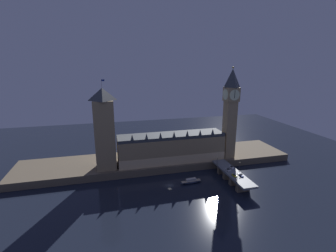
{
  "coord_description": "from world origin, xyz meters",
  "views": [
    {
      "loc": [
        -38.54,
        -146.4,
        81.22
      ],
      "look_at": [
        3.87,
        20.0,
        37.0
      ],
      "focal_mm": 26.0,
      "sensor_mm": 36.0,
      "label": 1
    }
  ],
  "objects_px": {
    "car_northbound_trail": "(234,175)",
    "street_lamp_near": "(238,177)",
    "victoria_tower": "(105,129)",
    "pedestrian_mid_walk": "(242,173)",
    "car_northbound_lead": "(228,170)",
    "clock_tower": "(230,111)",
    "car_southbound_lead": "(241,175)",
    "street_lamp_far": "(217,160)",
    "street_lamp_mid": "(240,165)",
    "pedestrian_near_rail": "(237,180)",
    "boat_upstream": "(191,181)",
    "car_southbound_trail": "(231,167)"
  },
  "relations": [
    {
      "from": "pedestrian_near_rail",
      "to": "car_northbound_trail",
      "type": "bearing_deg",
      "value": 72.12
    },
    {
      "from": "car_southbound_lead",
      "to": "street_lamp_near",
      "type": "relative_size",
      "value": 0.68
    },
    {
      "from": "car_northbound_trail",
      "to": "street_lamp_near",
      "type": "bearing_deg",
      "value": -107.39
    },
    {
      "from": "victoria_tower",
      "to": "car_southbound_lead",
      "type": "xyz_separation_m",
      "value": [
        88.03,
        -40.6,
        -27.52
      ]
    },
    {
      "from": "car_northbound_trail",
      "to": "street_lamp_near",
      "type": "height_order",
      "value": "street_lamp_near"
    },
    {
      "from": "victoria_tower",
      "to": "car_northbound_trail",
      "type": "distance_m",
      "value": 96.45
    },
    {
      "from": "street_lamp_mid",
      "to": "boat_upstream",
      "type": "xyz_separation_m",
      "value": [
        -34.25,
        4.62,
        -10.43
      ]
    },
    {
      "from": "car_northbound_trail",
      "to": "car_northbound_lead",
      "type": "bearing_deg",
      "value": 90.0
    },
    {
      "from": "street_lamp_mid",
      "to": "street_lamp_far",
      "type": "bearing_deg",
      "value": 123.98
    },
    {
      "from": "victoria_tower",
      "to": "street_lamp_mid",
      "type": "bearing_deg",
      "value": -20.29
    },
    {
      "from": "car_southbound_lead",
      "to": "street_lamp_near",
      "type": "xyz_separation_m",
      "value": [
        -7.24,
        -7.66,
        3.32
      ]
    },
    {
      "from": "car_northbound_lead",
      "to": "street_lamp_far",
      "type": "xyz_separation_m",
      "value": [
        -2.68,
        12.07,
        3.15
      ]
    },
    {
      "from": "victoria_tower",
      "to": "street_lamp_far",
      "type": "height_order",
      "value": "victoria_tower"
    },
    {
      "from": "car_southbound_lead",
      "to": "pedestrian_mid_walk",
      "type": "relative_size",
      "value": 2.71
    },
    {
      "from": "street_lamp_near",
      "to": "street_lamp_far",
      "type": "height_order",
      "value": "street_lamp_near"
    },
    {
      "from": "clock_tower",
      "to": "car_southbound_lead",
      "type": "xyz_separation_m",
      "value": [
        -9.72,
        -37.79,
        -36.64
      ]
    },
    {
      "from": "clock_tower",
      "to": "pedestrian_near_rail",
      "type": "xyz_separation_m",
      "value": [
        -16.56,
        -43.96,
        -36.36
      ]
    },
    {
      "from": "victoria_tower",
      "to": "pedestrian_mid_walk",
      "type": "bearing_deg",
      "value": -22.86
    },
    {
      "from": "car_northbound_trail",
      "to": "street_lamp_mid",
      "type": "bearing_deg",
      "value": 40.39
    },
    {
      "from": "car_southbound_lead",
      "to": "street_lamp_far",
      "type": "relative_size",
      "value": 0.7
    },
    {
      "from": "street_lamp_mid",
      "to": "street_lamp_far",
      "type": "distance_m",
      "value": 17.76
    },
    {
      "from": "car_southbound_lead",
      "to": "pedestrian_near_rail",
      "type": "relative_size",
      "value": 2.46
    },
    {
      "from": "pedestrian_mid_walk",
      "to": "street_lamp_near",
      "type": "height_order",
      "value": "street_lamp_near"
    },
    {
      "from": "street_lamp_mid",
      "to": "car_southbound_lead",
      "type": "bearing_deg",
      "value": -110.8
    },
    {
      "from": "clock_tower",
      "to": "car_southbound_lead",
      "type": "distance_m",
      "value": 53.53
    },
    {
      "from": "victoria_tower",
      "to": "boat_upstream",
      "type": "bearing_deg",
      "value": -27.13
    },
    {
      "from": "car_southbound_trail",
      "to": "boat_upstream",
      "type": "distance_m",
      "value": 32.3
    },
    {
      "from": "clock_tower",
      "to": "boat_upstream",
      "type": "relative_size",
      "value": 4.6
    },
    {
      "from": "car_northbound_lead",
      "to": "street_lamp_near",
      "type": "relative_size",
      "value": 0.64
    },
    {
      "from": "victoria_tower",
      "to": "street_lamp_near",
      "type": "distance_m",
      "value": 97.17
    },
    {
      "from": "clock_tower",
      "to": "pedestrian_near_rail",
      "type": "bearing_deg",
      "value": -110.64
    },
    {
      "from": "car_northbound_trail",
      "to": "boat_upstream",
      "type": "bearing_deg",
      "value": 158.24
    },
    {
      "from": "pedestrian_mid_walk",
      "to": "street_lamp_near",
      "type": "relative_size",
      "value": 0.25
    },
    {
      "from": "car_northbound_trail",
      "to": "car_southbound_lead",
      "type": "bearing_deg",
      "value": -11.12
    },
    {
      "from": "car_southbound_lead",
      "to": "victoria_tower",
      "type": "bearing_deg",
      "value": 155.24
    },
    {
      "from": "pedestrian_near_rail",
      "to": "boat_upstream",
      "type": "bearing_deg",
      "value": 144.18
    },
    {
      "from": "car_northbound_trail",
      "to": "car_southbound_trail",
      "type": "distance_m",
      "value": 13.11
    },
    {
      "from": "street_lamp_near",
      "to": "car_northbound_lead",
      "type": "bearing_deg",
      "value": 81.23
    },
    {
      "from": "victoria_tower",
      "to": "street_lamp_far",
      "type": "distance_m",
      "value": 86.44
    },
    {
      "from": "clock_tower",
      "to": "boat_upstream",
      "type": "bearing_deg",
      "value": -147.69
    },
    {
      "from": "street_lamp_far",
      "to": "boat_upstream",
      "type": "relative_size",
      "value": 0.38
    },
    {
      "from": "car_northbound_trail",
      "to": "pedestrian_near_rail",
      "type": "distance_m",
      "value": 7.43
    },
    {
      "from": "car_northbound_lead",
      "to": "boat_upstream",
      "type": "height_order",
      "value": "car_northbound_lead"
    },
    {
      "from": "boat_upstream",
      "to": "street_lamp_far",
      "type": "bearing_deg",
      "value": 22.55
    },
    {
      "from": "street_lamp_mid",
      "to": "street_lamp_far",
      "type": "relative_size",
      "value": 1.17
    },
    {
      "from": "car_southbound_trail",
      "to": "car_northbound_lead",
      "type": "bearing_deg",
      "value": -142.65
    },
    {
      "from": "pedestrian_near_rail",
      "to": "street_lamp_mid",
      "type": "relative_size",
      "value": 0.24
    },
    {
      "from": "car_northbound_trail",
      "to": "car_southbound_trail",
      "type": "bearing_deg",
      "value": 69.64
    },
    {
      "from": "street_lamp_mid",
      "to": "boat_upstream",
      "type": "relative_size",
      "value": 0.45
    },
    {
      "from": "car_northbound_lead",
      "to": "street_lamp_mid",
      "type": "relative_size",
      "value": 0.57
    }
  ]
}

